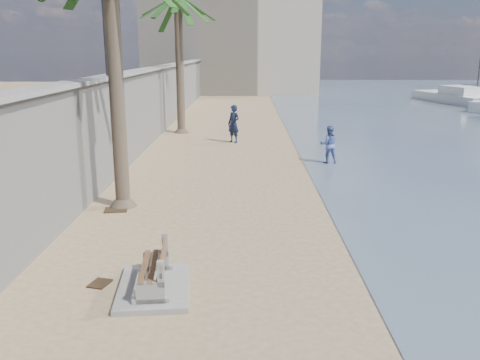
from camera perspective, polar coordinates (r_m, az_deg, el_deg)
name	(u,v)px	position (r m, az deg, el deg)	size (l,w,h in m)	color
seawall	(150,106)	(26.29, -10.06, 8.23)	(0.45, 70.00, 3.50)	gray
wall_cap	(149,69)	(26.17, -10.23, 12.15)	(0.80, 70.00, 0.12)	gray
end_building	(231,26)	(57.78, -1.00, 16.85)	(18.00, 12.00, 14.00)	#B7AA93
bench_far	(153,273)	(9.91, -9.70, -10.25)	(1.51, 2.06, 0.81)	gray
person_a	(234,121)	(25.20, -0.72, 6.63)	(0.77, 0.52, 2.14)	#131B34
person_b	(329,142)	(20.84, 9.95, 4.18)	(0.82, 0.63, 1.70)	#5065A6
yacht_far	(452,99)	(48.88, 22.75, 8.42)	(9.23, 2.58, 1.50)	silver
sailboat_west	(477,93)	(57.01, 25.03, 8.89)	(7.04, 3.98, 11.22)	silver
debris_c	(116,210)	(15.00, -13.75, -3.27)	(0.64, 0.51, 0.03)	#382616
debris_d	(100,283)	(10.52, -15.47, -11.13)	(0.43, 0.35, 0.03)	#382616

